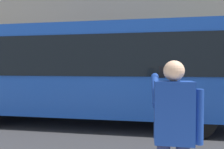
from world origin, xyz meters
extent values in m
plane|color=#2B2B2D|center=(0.00, 0.00, 0.00)|extent=(60.00, 60.00, 0.00)
cube|color=#A89E8E|center=(0.00, -6.80, 6.00)|extent=(28.00, 0.80, 12.00)
cube|color=#19592D|center=(-3.50, -6.20, 3.00)|extent=(4.40, 1.10, 0.24)
cube|color=#1947AD|center=(1.34, 0.05, 1.70)|extent=(9.00, 2.50, 2.60)
cube|color=black|center=(1.34, 1.31, 2.10)|extent=(7.60, 0.06, 1.10)
cylinder|color=black|center=(4.34, -1.05, 0.50)|extent=(1.00, 0.28, 1.00)
cylinder|color=black|center=(-1.66, -1.05, 0.50)|extent=(1.00, 0.28, 1.00)
cylinder|color=black|center=(-1.66, 1.15, 0.50)|extent=(1.00, 0.28, 1.00)
cube|color=navy|center=(-0.71, 4.29, 1.30)|extent=(0.40, 0.24, 0.66)
sphere|color=#D8A884|center=(-0.71, 4.29, 1.74)|extent=(0.22, 0.22, 0.22)
cylinder|color=navy|center=(-0.97, 4.29, 1.26)|extent=(0.09, 0.09, 0.58)
cylinder|color=navy|center=(-0.53, 4.13, 1.52)|extent=(0.09, 0.48, 0.37)
cube|color=black|center=(-0.61, 3.99, 1.72)|extent=(0.07, 0.01, 0.14)
camera|label=1|loc=(-0.41, 6.53, 1.77)|focal=32.81mm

